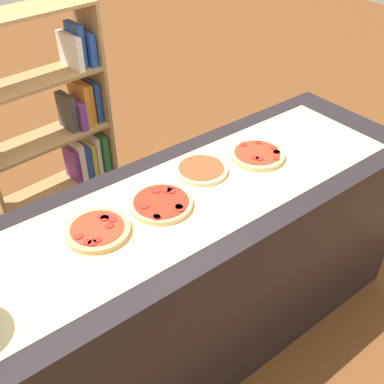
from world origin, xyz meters
name	(u,v)px	position (x,y,z in m)	size (l,w,h in m)	color
ground_plane	(192,335)	(0.00, 0.00, 0.00)	(12.00, 12.00, 0.00)	brown
counter	(192,274)	(0.00, 0.00, 0.46)	(2.21, 0.71, 0.92)	black
parchment_paper	(192,196)	(0.00, 0.00, 0.92)	(1.90, 0.52, 0.00)	tan
pizza_pepperoni_0	(98,230)	(-0.41, 0.04, 0.94)	(0.24, 0.24, 0.03)	tan
pizza_pepperoni_1	(161,203)	(-0.13, 0.02, 0.94)	(0.25, 0.25, 0.03)	#DBB26B
pizza_plain_2	(201,169)	(0.14, 0.11, 0.94)	(0.23, 0.23, 0.02)	#E5C17F
pizza_pepperoni_3	(257,154)	(0.41, 0.05, 0.94)	(0.25, 0.25, 0.03)	#DBB26B
bookshelf	(63,136)	(-0.06, 1.15, 0.68)	(0.78, 0.32, 1.42)	#A87A47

